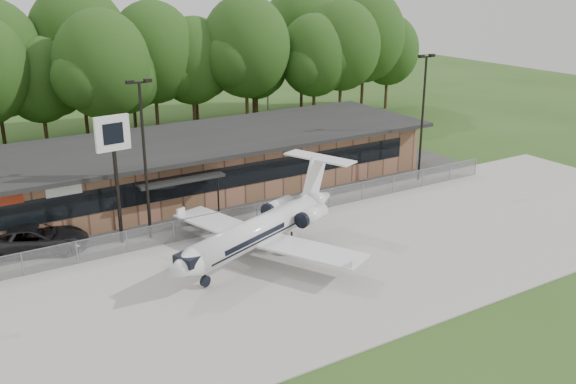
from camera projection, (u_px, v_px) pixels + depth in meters
ground at (374, 333)px, 30.45m from camera, size 160.00×160.00×0.00m
apron at (286, 269)px, 36.87m from camera, size 64.00×18.00×0.08m
parking_lot at (202, 210)px, 46.11m from camera, size 50.00×9.00×0.06m
terminal at (177, 166)px, 48.98m from camera, size 41.00×11.65×4.30m
fence at (230, 220)px, 42.25m from camera, size 46.00×0.04×1.52m
treeline at (101, 68)px, 61.76m from camera, size 72.00×12.00×15.00m
radio_mast at (267, 5)px, 75.93m from camera, size 0.20×0.20×25.00m
light_pole_mid at (144, 149)px, 39.27m from camera, size 1.55×0.30×10.23m
light_pole_right at (423, 109)px, 50.74m from camera, size 1.55×0.30×10.23m
business_jet at (262, 230)px, 37.90m from camera, size 14.73×13.16×5.05m
suv at (35, 239)px, 38.95m from camera, size 6.86×4.94×1.73m
pole_sign at (114, 147)px, 38.53m from camera, size 2.16×0.45×8.20m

